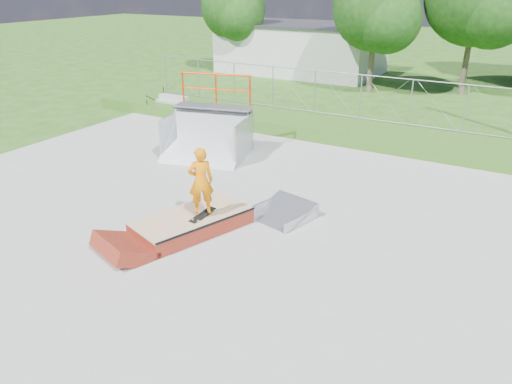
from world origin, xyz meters
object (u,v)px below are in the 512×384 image
flat_bank_ramp (282,212)px  grind_box (192,223)px  quarter_pipe (205,120)px  skater (201,184)px

flat_bank_ramp → grind_box: bearing=-120.4°
quarter_pipe → skater: quarter_pipe is taller
grind_box → quarter_pipe: bearing=140.6°
grind_box → flat_bank_ramp: (1.64, 1.70, -0.01)m
grind_box → flat_bank_ramp: size_ratio=2.28×
quarter_pipe → flat_bank_ramp: 5.54m
quarter_pipe → skater: 5.61m
quarter_pipe → skater: size_ratio=1.64×
quarter_pipe → flat_bank_ramp: (4.51, -3.00, -1.16)m
grind_box → quarter_pipe: size_ratio=1.17×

